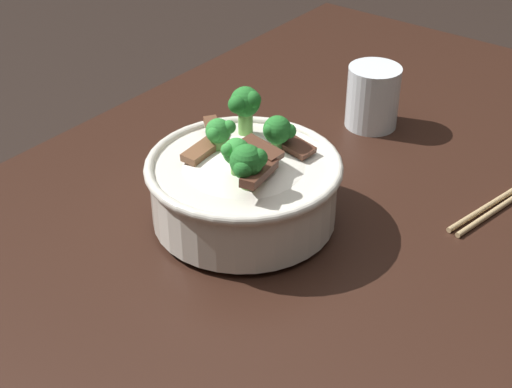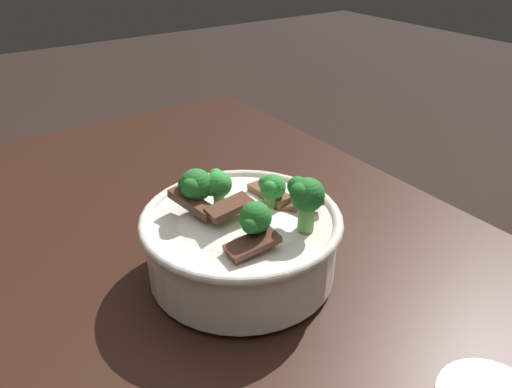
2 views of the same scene
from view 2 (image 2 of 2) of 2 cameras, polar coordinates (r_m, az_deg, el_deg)
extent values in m
cube|color=black|center=(0.56, -3.67, -16.48)|extent=(1.32, 0.83, 0.04)
cube|color=black|center=(1.33, -3.85, -7.21)|extent=(0.07, 0.07, 0.74)
cylinder|color=silver|center=(0.60, -1.63, -8.98)|extent=(0.11, 0.11, 0.01)
cylinder|color=silver|center=(0.58, -1.69, -5.87)|extent=(0.22, 0.22, 0.07)
torus|color=silver|center=(0.56, -1.74, -2.85)|extent=(0.23, 0.23, 0.01)
ellipsoid|color=white|center=(0.57, -1.71, -4.40)|extent=(0.19, 0.19, 0.06)
cube|color=#4C2B1E|center=(0.55, -7.39, -1.03)|extent=(0.07, 0.03, 0.02)
cube|color=brown|center=(0.57, 4.87, -1.17)|extent=(0.05, 0.06, 0.02)
cube|color=#4C2B1E|center=(0.50, -0.53, -5.68)|extent=(0.03, 0.06, 0.01)
cube|color=#563323|center=(0.53, -3.10, -1.53)|extent=(0.03, 0.05, 0.01)
cube|color=brown|center=(0.59, 1.58, 0.06)|extent=(0.06, 0.02, 0.01)
cylinder|color=#6BA84C|center=(0.57, 1.93, -0.86)|extent=(0.02, 0.02, 0.02)
sphere|color=#2D8433|center=(0.56, 1.96, 0.82)|extent=(0.03, 0.03, 0.03)
sphere|color=#2D8433|center=(0.57, 1.12, 1.27)|extent=(0.02, 0.02, 0.02)
sphere|color=#2D8433|center=(0.55, 1.56, 0.71)|extent=(0.02, 0.02, 0.02)
cylinder|color=#5B9947|center=(0.52, -0.08, -4.63)|extent=(0.01, 0.01, 0.02)
sphere|color=#237028|center=(0.50, -0.08, -2.74)|extent=(0.03, 0.03, 0.03)
sphere|color=#237028|center=(0.51, -0.50, -1.80)|extent=(0.02, 0.02, 0.02)
sphere|color=#237028|center=(0.49, -0.67, -3.63)|extent=(0.02, 0.02, 0.02)
cylinder|color=#6BA84C|center=(0.57, -4.30, -0.82)|extent=(0.01, 0.01, 0.02)
sphere|color=green|center=(0.56, -4.38, 1.14)|extent=(0.03, 0.03, 0.03)
sphere|color=green|center=(0.56, -4.67, 2.19)|extent=(0.02, 0.02, 0.02)
sphere|color=green|center=(0.55, -5.23, 0.52)|extent=(0.02, 0.02, 0.02)
cylinder|color=#6BA84C|center=(0.54, 5.59, -2.51)|extent=(0.02, 0.02, 0.03)
sphere|color=#237028|center=(0.52, 5.74, 0.06)|extent=(0.04, 0.04, 0.04)
sphere|color=#237028|center=(0.53, 4.81, 0.90)|extent=(0.02, 0.02, 0.02)
sphere|color=#237028|center=(0.51, 5.06, 0.14)|extent=(0.02, 0.02, 0.02)
cylinder|color=#6BA84C|center=(0.57, -6.83, -1.07)|extent=(0.01, 0.01, 0.02)
sphere|color=#237028|center=(0.56, -6.97, 1.05)|extent=(0.04, 0.04, 0.04)
sphere|color=#237028|center=(0.56, -7.96, 1.20)|extent=(0.02, 0.02, 0.02)
sphere|color=#237028|center=(0.54, -7.53, 0.82)|extent=(0.02, 0.02, 0.02)
camera|label=1|loc=(1.01, -54.35, 27.81)|focal=52.41mm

